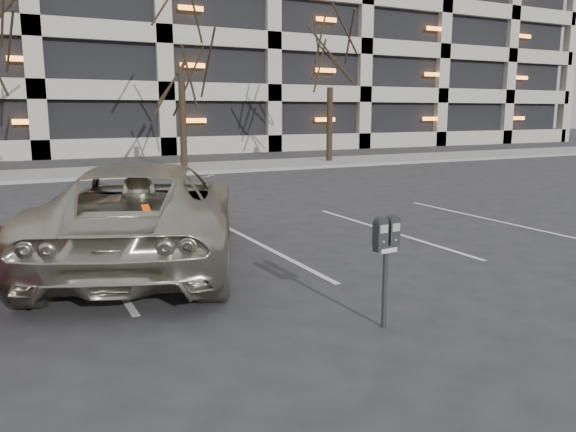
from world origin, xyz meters
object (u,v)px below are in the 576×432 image
at_px(suv_silver, 145,213).
at_px(tree_c, 179,19).
at_px(tree_d, 331,40).
at_px(parking_meter, 386,244).

bearing_deg(suv_silver, tree_c, -87.96).
bearing_deg(tree_c, suv_silver, -108.79).
bearing_deg(tree_d, parking_meter, -119.16).
relative_size(tree_d, parking_meter, 6.20).
xyz_separation_m(tree_d, parking_meter, (-9.98, -17.88, -4.64)).
relative_size(tree_d, suv_silver, 1.22).
height_order(parking_meter, suv_silver, suv_silver).
bearing_deg(suv_silver, tree_d, -109.37).
height_order(tree_c, tree_d, tree_c).
xyz_separation_m(tree_c, parking_meter, (-2.98, -17.88, -5.04)).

